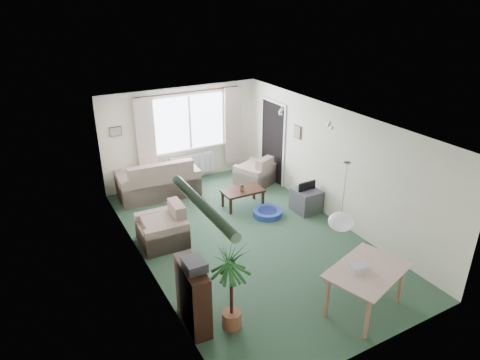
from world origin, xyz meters
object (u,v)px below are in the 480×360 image
armchair_corner (255,170)px  houseplant (231,288)px  bookshelf (193,296)px  tv_cube (306,200)px  sofa (158,177)px  pet_bed (267,213)px  armchair_left (162,225)px  dining_table (365,290)px  coffee_table (243,198)px

armchair_corner → houseplant: bearing=32.4°
bookshelf → houseplant: bearing=-31.7°
tv_cube → sofa: bearing=136.2°
houseplant → pet_bed: bearing=48.9°
bookshelf → houseplant: 0.58m
pet_bed → armchair_left: bearing=178.4°
armchair_left → pet_bed: armchair_left is taller
armchair_corner → armchair_left: size_ratio=0.94×
houseplant → dining_table: size_ratio=1.21×
sofa → armchair_left: bearing=76.7°
sofa → armchair_left: 2.17m
coffee_table → dining_table: size_ratio=0.80×
armchair_left → bookshelf: bookshelf is taller
armchair_left → bookshelf: size_ratio=0.88×
coffee_table → dining_table: (-0.05, -3.84, 0.15)m
armchair_corner → dining_table: 4.88m
bookshelf → dining_table: 2.57m
coffee_table → pet_bed: size_ratio=1.45×
coffee_table → dining_table: dining_table is taller
houseplant → tv_cube: 3.90m
armchair_left → houseplant: size_ratio=0.64×
armchair_left → houseplant: (0.11, -2.63, 0.29)m
armchair_corner → armchair_left: armchair_left is taller
armchair_left → dining_table: bearing=34.4°
coffee_table → pet_bed: (0.26, -0.63, -0.14)m
bookshelf → houseplant: (0.45, -0.32, 0.18)m
armchair_corner → pet_bed: bearing=45.5°
armchair_corner → coffee_table: armchair_corner is taller
armchair_corner → tv_cube: size_ratio=1.47×
coffee_table → tv_cube: bearing=-37.9°
sofa → houseplant: bearing=87.4°
pet_bed → armchair_corner: bearing=68.5°
coffee_table → tv_cube: tv_cube is taller
armchair_corner → armchair_left: (-2.98, -1.52, 0.03)m
armchair_corner → sofa: bearing=-36.4°
coffee_table → bookshelf: bearing=-130.1°
armchair_left → pet_bed: 2.37m
coffee_table → dining_table: 3.85m
houseplant → tv_cube: size_ratio=2.43×
bookshelf → tv_cube: bearing=33.3°
tv_cube → pet_bed: (-0.85, 0.23, -0.19)m
pet_bed → sofa: bearing=128.7°
sofa → tv_cube: 3.50m
bookshelf → pet_bed: (2.69, 2.25, -0.44)m
bookshelf → dining_table: bearing=-18.3°
armchair_corner → coffee_table: size_ratio=0.91×
armchair_left → sofa: bearing=165.4°
sofa → bookshelf: bearing=81.2°
dining_table → tv_cube: size_ratio=2.01×
houseplant → dining_table: houseplant is taller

